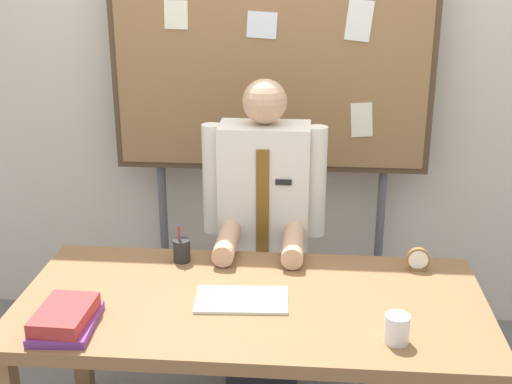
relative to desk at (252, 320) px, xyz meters
name	(u,v)px	position (x,y,z in m)	size (l,w,h in m)	color
back_wall	(273,77)	(0.00, 1.29, 0.68)	(6.40, 0.08, 2.70)	beige
desk	(252,320)	(0.00, 0.00, 0.00)	(1.72, 0.83, 0.76)	brown
person	(264,247)	(0.00, 0.64, 0.01)	(0.55, 0.56, 1.45)	#2D2D33
bulletin_board	(271,70)	(0.00, 1.09, 0.75)	(1.58, 0.09, 1.98)	#4C3823
book_stack	(65,319)	(-0.61, -0.26, 0.12)	(0.21, 0.29, 0.08)	#72337F
open_notebook	(242,300)	(-0.03, -0.02, 0.09)	(0.34, 0.20, 0.01)	silver
desk_clock	(418,260)	(0.64, 0.30, 0.13)	(0.09, 0.04, 0.09)	olive
coffee_mug	(397,329)	(0.50, -0.25, 0.14)	(0.08, 0.08, 0.10)	white
pen_holder	(182,250)	(-0.32, 0.30, 0.13)	(0.07, 0.07, 0.16)	#262626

